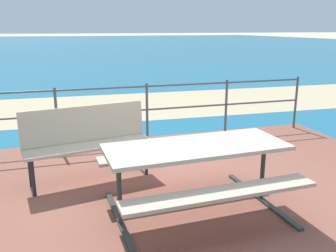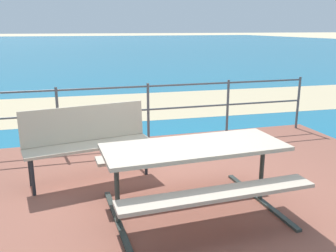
{
  "view_description": "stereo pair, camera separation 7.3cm",
  "coord_description": "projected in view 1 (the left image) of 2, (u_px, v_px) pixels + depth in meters",
  "views": [
    {
      "loc": [
        -1.42,
        -3.53,
        1.96
      ],
      "look_at": [
        -0.03,
        1.03,
        0.67
      ],
      "focal_mm": 39.05,
      "sensor_mm": 36.0,
      "label": 1
    },
    {
      "loc": [
        -1.35,
        -3.55,
        1.96
      ],
      "look_at": [
        -0.03,
        1.03,
        0.67
      ],
      "focal_mm": 39.05,
      "sensor_mm": 36.0,
      "label": 2
    }
  ],
  "objects": [
    {
      "name": "beach_strip",
      "position": [
        117.0,
        106.0,
        9.35
      ],
      "size": [
        54.07,
        4.93,
        0.01
      ],
      "primitive_type": "cube",
      "rotation": [
        0.0,
        0.0,
        -0.03
      ],
      "color": "tan",
      "rests_on": "ground"
    },
    {
      "name": "park_bench",
      "position": [
        87.0,
        136.0,
        4.63
      ],
      "size": [
        1.63,
        0.69,
        0.94
      ],
      "rotation": [
        0.0,
        0.0,
        0.18
      ],
      "color": "#BCAD93",
      "rests_on": "patio_paving"
    },
    {
      "name": "picnic_table",
      "position": [
        196.0,
        160.0,
        3.75
      ],
      "size": [
        1.92,
        1.48,
        0.75
      ],
      "rotation": [
        0.0,
        0.0,
        0.04
      ],
      "color": "tan",
      "rests_on": "patio_paving"
    },
    {
      "name": "sea_water",
      "position": [
        68.0,
        45.0,
        41.11
      ],
      "size": [
        90.0,
        90.0,
        0.01
      ],
      "primitive_type": "cube",
      "color": "#196B8E",
      "rests_on": "ground"
    },
    {
      "name": "railing_fence",
      "position": [
        147.0,
        105.0,
        6.18
      ],
      "size": [
        5.94,
        0.04,
        1.0
      ],
      "color": "#4C5156",
      "rests_on": "patio_paving"
    },
    {
      "name": "ground_plane",
      "position": [
        197.0,
        205.0,
        4.17
      ],
      "size": [
        240.0,
        240.0,
        0.0
      ],
      "primitive_type": "plane",
      "color": "beige"
    },
    {
      "name": "patio_paving",
      "position": [
        197.0,
        203.0,
        4.16
      ],
      "size": [
        6.4,
        5.2,
        0.06
      ],
      "primitive_type": "cube",
      "color": "brown",
      "rests_on": "ground"
    }
  ]
}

